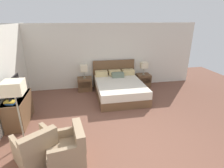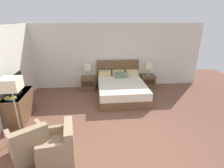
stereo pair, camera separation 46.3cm
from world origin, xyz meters
The scene contains 14 objects.
ground_plane centered at (0.00, 0.00, 0.00)m, with size 11.81×11.81×0.00m, color brown.
wall_back centered at (0.00, 3.97, 1.25)m, with size 7.29×0.06×2.51m, color silver.
bed centered at (0.26, 2.90, 0.30)m, with size 1.69×2.13×1.10m.
nightstand_left centered at (-0.95, 3.65, 0.25)m, with size 0.54×0.46×0.51m.
nightstand_right centered at (1.46, 3.65, 0.25)m, with size 0.54×0.46×0.51m.
table_lamp_left centered at (-0.95, 3.65, 0.89)m, with size 0.25×0.25×0.51m.
table_lamp_right centered at (1.46, 3.65, 0.89)m, with size 0.25×0.25×0.51m.
dresser centered at (-2.78, 1.70, 0.39)m, with size 0.47×1.16×0.75m.
tv centered at (-2.78, 1.69, 1.01)m, with size 0.18×0.85×0.53m.
book_red_cover centered at (-2.78, 1.31, 0.77)m, with size 0.19×0.18×0.03m, color #234C8E.
book_blue_cover centered at (-2.80, 1.31, 0.81)m, with size 0.24×0.15×0.04m, color gold.
armchair_by_window centered at (-2.05, 0.14, 0.28)m, with size 0.95×0.95×0.76m.
armchair_companion centered at (-1.43, -0.01, 0.28)m, with size 0.77×0.77×0.76m.
floor_lamp centered at (-2.44, 0.72, 1.30)m, with size 0.39×0.39×1.51m.
Camera 1 is at (-1.11, -2.83, 2.68)m, focal length 28.00 mm.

